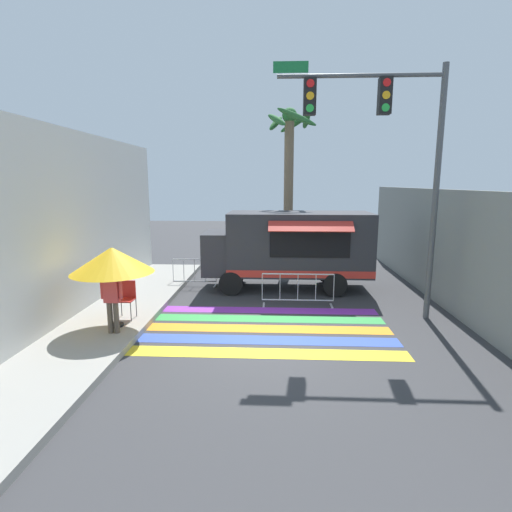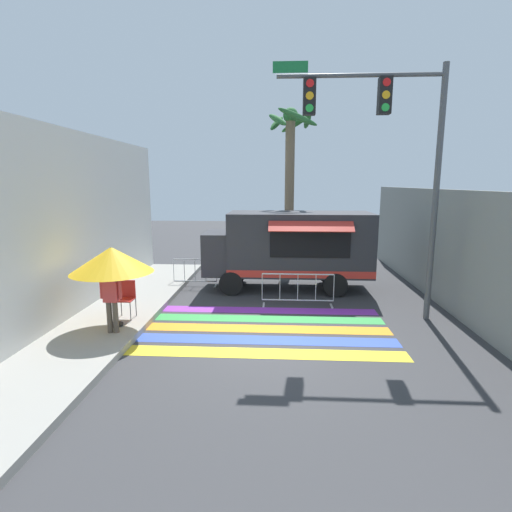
% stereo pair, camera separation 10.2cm
% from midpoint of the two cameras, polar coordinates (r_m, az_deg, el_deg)
% --- Properties ---
extents(ground_plane, '(60.00, 60.00, 0.00)m').
position_cam_midpoint_polar(ground_plane, '(9.87, 1.57, -11.84)').
color(ground_plane, '#38383A').
extents(sidewalk_left, '(4.40, 16.00, 0.16)m').
position_cam_midpoint_polar(sidewalk_left, '(11.30, -26.78, -9.63)').
color(sidewalk_left, '#99968E').
rests_on(sidewalk_left, ground_plane).
extents(building_left_facade, '(0.25, 16.00, 5.16)m').
position_cam_midpoint_polar(building_left_facade, '(10.80, -28.30, 3.01)').
color(building_left_facade, silver).
rests_on(building_left_facade, ground_plane).
extents(concrete_wall_right, '(0.20, 16.00, 3.54)m').
position_cam_midpoint_polar(concrete_wall_right, '(13.32, 25.93, 0.88)').
color(concrete_wall_right, gray).
rests_on(concrete_wall_right, ground_plane).
extents(crosswalk_painted, '(6.40, 3.60, 0.01)m').
position_cam_midpoint_polar(crosswalk_painted, '(10.54, 1.69, -10.34)').
color(crosswalk_painted, yellow).
rests_on(crosswalk_painted, ground_plane).
extents(food_truck, '(5.79, 2.50, 2.73)m').
position_cam_midpoint_polar(food_truck, '(14.07, 4.61, 1.51)').
color(food_truck, '#2D2D33').
rests_on(food_truck, ground_plane).
extents(traffic_signal_pole, '(4.42, 0.29, 6.79)m').
position_cam_midpoint_polar(traffic_signal_pole, '(11.33, 18.47, 15.69)').
color(traffic_signal_pole, '#515456').
rests_on(traffic_signal_pole, ground_plane).
extents(patio_umbrella, '(2.01, 2.01, 2.03)m').
position_cam_midpoint_polar(patio_umbrella, '(10.43, -19.65, -0.53)').
color(patio_umbrella, black).
rests_on(patio_umbrella, sidewalk_left).
extents(folding_chair, '(0.43, 0.43, 1.00)m').
position_cam_midpoint_polar(folding_chair, '(11.26, -17.78, -5.36)').
color(folding_chair, '#4C4C51').
rests_on(folding_chair, sidewalk_left).
extents(vendor_person, '(0.53, 0.22, 1.65)m').
position_cam_midpoint_polar(vendor_person, '(10.15, -19.72, -5.29)').
color(vendor_person, brown).
rests_on(vendor_person, sidewalk_left).
extents(barricade_front, '(2.21, 0.44, 1.02)m').
position_cam_midpoint_polar(barricade_front, '(12.32, 6.22, -4.84)').
color(barricade_front, '#B7BABF').
rests_on(barricade_front, ground_plane).
extents(barricade_side, '(1.61, 0.44, 1.02)m').
position_cam_midpoint_polar(barricade_side, '(14.75, -8.50, -2.41)').
color(barricade_side, '#B7BABF').
rests_on(barricade_side, ground_plane).
extents(palm_tree, '(2.07, 2.13, 6.69)m').
position_cam_midpoint_polar(palm_tree, '(16.76, 5.07, 12.55)').
color(palm_tree, '#7A664C').
rests_on(palm_tree, ground_plane).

